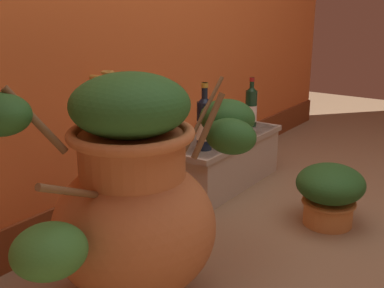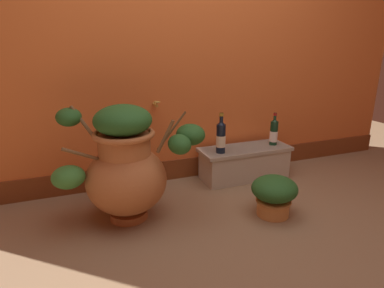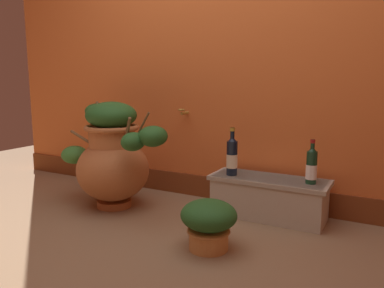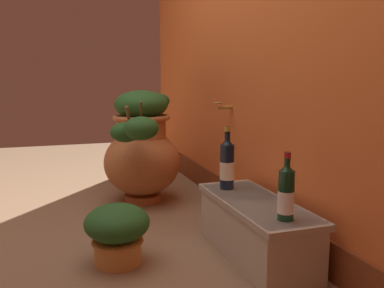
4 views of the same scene
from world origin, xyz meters
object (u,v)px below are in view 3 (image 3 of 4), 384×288
(terracotta_urn, at_px, (113,156))
(wine_bottle_left, at_px, (232,156))
(potted_shrub, at_px, (209,222))
(wine_bottle_middle, at_px, (312,166))

(terracotta_urn, xyz_separation_m, wine_bottle_left, (0.85, 0.30, 0.03))
(terracotta_urn, xyz_separation_m, potted_shrub, (0.97, -0.33, -0.23))
(wine_bottle_left, height_order, potted_shrub, wine_bottle_left)
(terracotta_urn, relative_size, potted_shrub, 3.05)
(terracotta_urn, distance_m, wine_bottle_left, 0.90)
(wine_bottle_left, height_order, wine_bottle_middle, wine_bottle_left)
(wine_bottle_left, xyz_separation_m, potted_shrub, (0.12, -0.62, -0.26))
(potted_shrub, bearing_deg, terracotta_urn, 161.41)
(wine_bottle_left, bearing_deg, terracotta_urn, -160.71)
(wine_bottle_middle, xyz_separation_m, potted_shrub, (-0.43, -0.66, -0.24))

